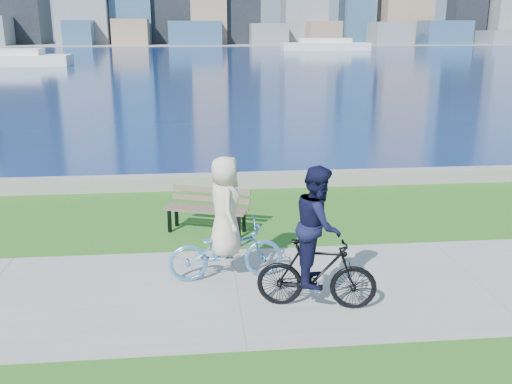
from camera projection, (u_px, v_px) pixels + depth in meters
ground at (237, 292)px, 9.15m from camera, size 320.00×320.00×0.00m
concrete_path at (237, 291)px, 9.14m from camera, size 80.00×3.50×0.02m
seawall at (221, 181)px, 15.02m from camera, size 90.00×0.50×0.35m
bay_water at (201, 57)px, 77.91m from camera, size 320.00×131.00×0.01m
far_shore at (199, 44)px, 133.29m from camera, size 320.00×30.00×0.12m
ferry_near at (5, 59)px, 60.52m from camera, size 13.42×3.83×1.82m
ferry_far at (325, 45)px, 99.58m from camera, size 15.18×4.34×2.06m
park_bench at (208, 206)px, 11.75m from camera, size 1.80×1.13×0.88m
cyclist_woman at (226, 235)px, 9.39m from camera, size 0.83×1.96×2.10m
cyclist_man at (317, 250)px, 8.37m from camera, size 0.90×1.86×2.19m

